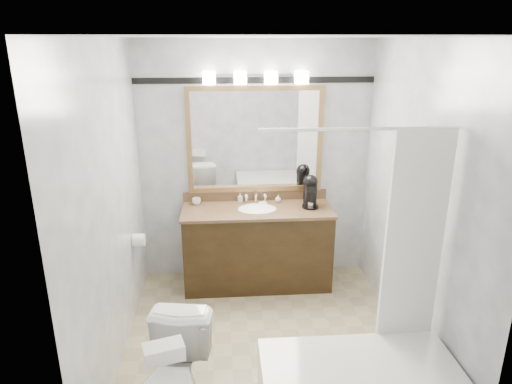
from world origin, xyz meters
TOP-DOWN VIEW (x-y plane):
  - room at (0.00, 0.00)m, footprint 2.42×2.62m
  - vanity at (0.00, 1.02)m, footprint 1.53×0.58m
  - mirror at (0.00, 1.28)m, footprint 1.40×0.04m
  - vanity_light_bar at (0.00, 1.23)m, footprint 1.02×0.14m
  - accent_stripe at (0.00, 1.29)m, footprint 2.40×0.01m
  - tp_roll at (-1.14, 0.66)m, footprint 0.11×0.12m
  - tissue_box at (-0.70, -1.12)m, footprint 0.25×0.18m
  - coffee_maker at (0.55, 1.06)m, footprint 0.17×0.22m
  - cup_left at (-0.62, 1.19)m, footprint 0.10×0.10m
  - soap_bottle_a at (-0.16, 1.23)m, footprint 0.06×0.06m
  - soap_bottle_b at (0.24, 1.19)m, footprint 0.07×0.07m
  - soap_bar at (0.07, 1.13)m, footprint 0.09×0.08m

SIDE VIEW (x-z plane):
  - vanity at x=0.00m, z-range -0.04..0.93m
  - tp_roll at x=-1.14m, z-range 0.64..0.76m
  - tissue_box at x=-0.70m, z-range 0.76..0.85m
  - soap_bar at x=0.07m, z-range 0.85..0.87m
  - cup_left at x=-0.62m, z-range 0.85..0.92m
  - soap_bottle_b at x=0.24m, z-range 0.85..0.93m
  - soap_bottle_a at x=-0.16m, z-range 0.85..0.95m
  - coffee_maker at x=0.55m, z-range 0.85..1.18m
  - room at x=0.00m, z-range -0.01..2.51m
  - mirror at x=0.00m, z-range 0.95..2.05m
  - accent_stripe at x=0.00m, z-range 2.07..2.13m
  - vanity_light_bar at x=0.00m, z-range 2.07..2.19m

